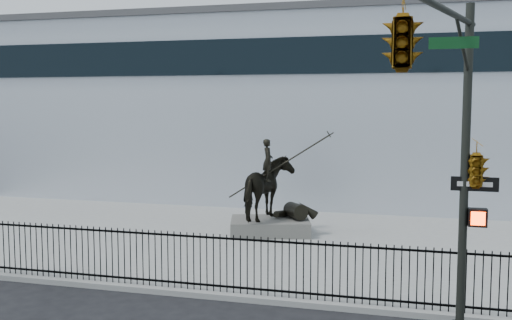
# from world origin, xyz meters

# --- Properties ---
(ground) EXTENTS (120.00, 120.00, 0.00)m
(ground) POSITION_xyz_m (0.00, 0.00, 0.00)
(ground) COLOR black
(ground) RESTS_ON ground
(plaza) EXTENTS (30.00, 12.00, 0.15)m
(plaza) POSITION_xyz_m (0.00, 7.00, 0.07)
(plaza) COLOR gray
(plaza) RESTS_ON ground
(building) EXTENTS (44.00, 14.00, 9.00)m
(building) POSITION_xyz_m (0.00, 20.00, 4.50)
(building) COLOR silver
(building) RESTS_ON ground
(picket_fence) EXTENTS (22.10, 0.10, 1.50)m
(picket_fence) POSITION_xyz_m (0.00, 1.25, 0.90)
(picket_fence) COLOR black
(picket_fence) RESTS_ON plaza
(statue_plinth) EXTENTS (3.29, 2.67, 0.54)m
(statue_plinth) POSITION_xyz_m (0.82, 8.20, 0.42)
(statue_plinth) COLOR #5C5954
(statue_plinth) RESTS_ON plaza
(equestrian_statue) EXTENTS (3.55, 2.71, 3.11)m
(equestrian_statue) POSITION_xyz_m (0.88, 8.22, 1.81)
(equestrian_statue) COLOR black
(equestrian_statue) RESTS_ON statue_plinth
(traffic_signal_right) EXTENTS (2.17, 6.86, 7.00)m
(traffic_signal_right) POSITION_xyz_m (6.47, -2.00, 4.85)
(traffic_signal_right) COLOR black
(traffic_signal_right) RESTS_ON ground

